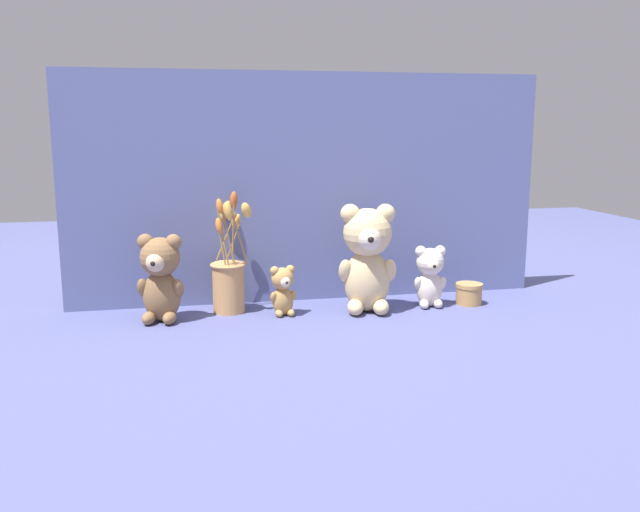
# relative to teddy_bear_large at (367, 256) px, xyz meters

# --- Properties ---
(ground_plane) EXTENTS (4.00, 4.00, 0.00)m
(ground_plane) POSITION_rel_teddy_bear_large_xyz_m (-0.12, -0.00, -0.15)
(ground_plane) COLOR #4C5184
(backdrop_wall) EXTENTS (1.33, 0.02, 0.63)m
(backdrop_wall) POSITION_rel_teddy_bear_large_xyz_m (-0.12, 0.16, 0.16)
(backdrop_wall) COLOR slate
(backdrop_wall) RESTS_ON ground
(teddy_bear_large) EXTENTS (0.16, 0.14, 0.29)m
(teddy_bear_large) POSITION_rel_teddy_bear_large_xyz_m (0.00, 0.00, 0.00)
(teddy_bear_large) COLOR #DBBC84
(teddy_bear_large) RESTS_ON ground
(teddy_bear_medium) EXTENTS (0.13, 0.11, 0.22)m
(teddy_bear_medium) POSITION_rel_teddy_bear_large_xyz_m (-0.53, 0.02, -0.03)
(teddy_bear_medium) COLOR olive
(teddy_bear_medium) RESTS_ON ground
(teddy_bear_small) EXTENTS (0.09, 0.09, 0.17)m
(teddy_bear_small) POSITION_rel_teddy_bear_large_xyz_m (0.18, 0.02, -0.06)
(teddy_bear_small) COLOR beige
(teddy_bear_small) RESTS_ON ground
(teddy_bear_tiny) EXTENTS (0.07, 0.07, 0.13)m
(teddy_bear_tiny) POSITION_rel_teddy_bear_large_xyz_m (-0.22, 0.01, -0.08)
(teddy_bear_tiny) COLOR tan
(teddy_bear_tiny) RESTS_ON ground
(flower_vase) EXTENTS (0.11, 0.16, 0.32)m
(flower_vase) POSITION_rel_teddy_bear_large_xyz_m (-0.36, 0.07, -0.05)
(flower_vase) COLOR tan
(flower_vase) RESTS_ON ground
(decorative_tin_tall) EXTENTS (0.07, 0.07, 0.06)m
(decorative_tin_tall) POSITION_rel_teddy_bear_large_xyz_m (0.30, 0.02, -0.12)
(decorative_tin_tall) COLOR tan
(decorative_tin_tall) RESTS_ON ground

